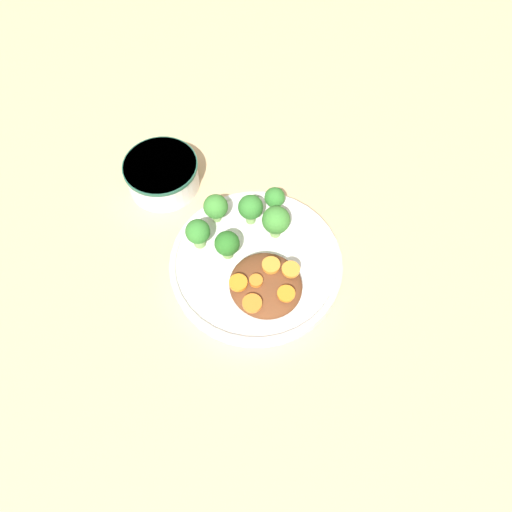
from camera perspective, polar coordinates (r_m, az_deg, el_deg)
The scene contains 16 objects.
ground_plane at distance 0.76m, azimuth -0.00°, elevation -1.30°, with size 4.00×4.00×0.00m, color tan.
plate at distance 0.75m, azimuth -0.00°, elevation -0.82°, with size 0.26×0.26×0.02m.
dip_bowl at distance 0.84m, azimuth -10.69°, elevation 9.26°, with size 0.12×0.12×0.05m.
stew_mound at distance 0.71m, azimuth 1.12°, elevation -3.35°, with size 0.10×0.11×0.03m, color brown.
broccoli_floret_0 at distance 0.74m, azimuth 2.30°, elevation 4.05°, with size 0.04×0.04×0.06m.
broccoli_floret_1 at distance 0.76m, azimuth -0.63°, elevation 5.51°, with size 0.04×0.04×0.06m.
broccoli_floret_2 at distance 0.73m, azimuth -3.31°, elevation 1.35°, with size 0.04×0.04×0.05m.
broccoli_floret_3 at distance 0.76m, azimuth -4.87°, elevation 5.43°, with size 0.04×0.04×0.05m.
broccoli_floret_4 at distance 0.78m, azimuth 2.14°, elevation 6.63°, with size 0.03×0.03×0.04m.
broccoli_floret_5 at distance 0.74m, azimuth -6.64°, elevation 2.67°, with size 0.04×0.04×0.05m.
carrot_slice_0 at distance 0.70m, azimuth 1.47°, elevation -1.25°, with size 0.03×0.03×0.01m, color orange.
carrot_slice_1 at distance 0.69m, azimuth -0.00°, elevation -2.85°, with size 0.02×0.02×0.01m, color orange.
carrot_slice_2 at distance 0.68m, azimuth 3.47°, elevation -4.31°, with size 0.02×0.02×0.00m, color orange.
carrot_slice_3 at distance 0.68m, azimuth -0.44°, elevation -5.43°, with size 0.03×0.03×0.01m, color orange.
carrot_slice_4 at distance 0.69m, azimuth -2.04°, elevation -3.07°, with size 0.03×0.03×0.01m, color orange.
carrot_slice_5 at distance 0.70m, azimuth 4.00°, elevation -1.54°, with size 0.03×0.03×0.00m, color orange.
Camera 1 is at (0.23, 0.28, 0.67)m, focal length 35.00 mm.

